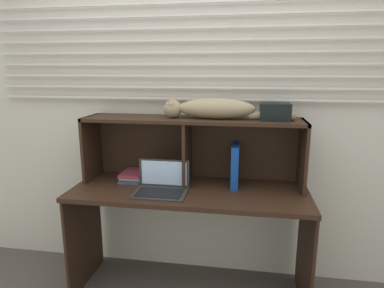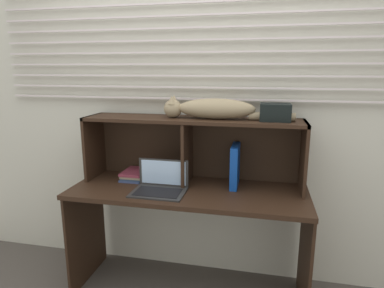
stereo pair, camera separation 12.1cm
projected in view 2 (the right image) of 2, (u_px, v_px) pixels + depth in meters
name	position (u px, v px, depth m)	size (l,w,h in m)	color
back_panel_with_blinds	(198.00, 107.00, 2.37)	(4.40, 0.08, 2.50)	beige
desk	(188.00, 209.00, 2.20)	(1.55, 0.57, 0.76)	black
hutch_shelf_unit	(193.00, 137.00, 2.25)	(1.47, 0.30, 0.45)	black
cat	(212.00, 109.00, 2.15)	(0.85, 0.15, 0.15)	gray
laptop	(160.00, 186.00, 2.13)	(0.34, 0.24, 0.19)	#2A2A2A
binder_upright	(235.00, 166.00, 2.20)	(0.05, 0.22, 0.28)	#103E9C
book_stack	(135.00, 175.00, 2.37)	(0.16, 0.23, 0.06)	#3C4D81
storage_box	(275.00, 112.00, 2.07)	(0.19, 0.15, 0.11)	black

